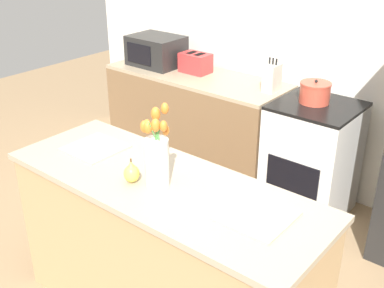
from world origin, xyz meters
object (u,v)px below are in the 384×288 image
stove_range (311,159)px  knife_block (272,78)px  cooking_pot (315,93)px  plate_setting_left (95,147)px  microwave (156,51)px  plate_setting_right (257,215)px  flower_vase (157,155)px  pear_figurine (132,173)px  toaster (195,63)px

stove_range → knife_block: (-0.42, 0.03, 0.57)m
stove_range → cooking_pot: size_ratio=3.98×
plate_setting_left → microwave: 1.84m
microwave → knife_block: (1.21, 0.03, -0.02)m
plate_setting_left → plate_setting_right: same height
microwave → knife_block: same height
flower_vase → plate_setting_right: bearing=7.5°
pear_figurine → cooking_pot: (0.17, 1.72, -0.00)m
stove_range → pear_figurine: 1.79m
flower_vase → microwave: size_ratio=0.87×
plate_setting_left → knife_block: size_ratio=1.13×
toaster → knife_block: size_ratio=1.04×
cooking_pot → plate_setting_left: bearing=-111.2°
flower_vase → toaster: size_ratio=1.50×
flower_vase → pear_figurine: (-0.12, -0.06, -0.11)m
toaster → cooking_pot: (1.16, -0.03, -0.01)m
toaster → microwave: bearing=-173.1°
plate_setting_left → plate_setting_right: bearing=0.0°
plate_setting_left → knife_block: (0.24, 1.60, 0.08)m
flower_vase → microwave: (-1.54, 1.64, -0.06)m
plate_setting_right → cooking_pot: size_ratio=1.33×
flower_vase → knife_block: (-0.33, 1.67, -0.08)m
plate_setting_right → microwave: microwave is taller
flower_vase → cooking_pot: bearing=88.4°
plate_setting_right → cooking_pot: cooking_pot is taller
flower_vase → toaster: (-1.12, 1.69, -0.11)m
stove_range → pear_figurine: size_ratio=6.82×
cooking_pot → pear_figurine: bearing=-95.6°
toaster → plate_setting_right: bearing=-44.2°
knife_block → toaster: bearing=178.8°
pear_figurine → knife_block: bearing=96.9°
flower_vase → plate_setting_left: flower_vase is taller
stove_range → cooking_pot: cooking_pot is taller
knife_block → plate_setting_left: bearing=-98.4°
stove_range → knife_block: knife_block is taller
plate_setting_right → toaster: toaster is taller
stove_range → plate_setting_right: size_ratio=2.99×
flower_vase → stove_range: bearing=86.9°
pear_figurine → plate_setting_right: size_ratio=0.44×
pear_figurine → cooking_pot: size_ratio=0.58×
plate_setting_left → toaster: bearing=108.7°
flower_vase → pear_figurine: bearing=-153.5°
stove_range → microwave: microwave is taller
cooking_pot → microwave: bearing=-179.2°
pear_figurine → plate_setting_left: pear_figurine is taller
plate_setting_left → cooking_pot: size_ratio=1.33×
plate_setting_right → toaster: bearing=135.8°
plate_setting_right → microwave: 2.61m
stove_range → pear_figurine: pear_figurine is taller
pear_figurine → toaster: 2.01m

